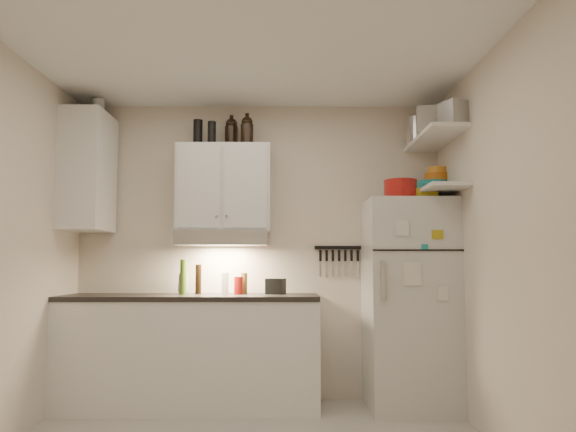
{
  "coord_description": "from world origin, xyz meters",
  "views": [
    {
      "loc": [
        0.22,
        -3.48,
        1.17
      ],
      "look_at": [
        0.25,
        0.9,
        1.55
      ],
      "focal_mm": 35.0,
      "sensor_mm": 36.0,
      "label": 1
    }
  ],
  "objects": [
    {
      "name": "range_hood",
      "position": [
        -0.3,
        1.27,
        1.39
      ],
      "size": [
        0.76,
        0.46,
        0.12
      ],
      "primitive_type": "cube",
      "color": "silver",
      "rests_on": "back_wall"
    },
    {
      "name": "clear_bottle",
      "position": [
        -0.28,
        1.3,
        1.01
      ],
      "size": [
        0.07,
        0.07,
        0.18
      ],
      "primitive_type": "cylinder",
      "rotation": [
        0.0,
        0.0,
        -0.16
      ],
      "color": "silver",
      "rests_on": "countertop"
    },
    {
      "name": "spice_jar",
      "position": [
        1.36,
        1.09,
        1.74
      ],
      "size": [
        0.06,
        0.06,
        0.09
      ],
      "primitive_type": "cylinder",
      "rotation": [
        0.0,
        0.0,
        -0.19
      ],
      "color": "silver",
      "rests_on": "fridge"
    },
    {
      "name": "side_cabinet",
      "position": [
        -1.44,
        1.2,
        1.95
      ],
      "size": [
        0.33,
        0.55,
        1.0
      ],
      "primitive_type": "cube",
      "color": "white",
      "rests_on": "left_wall"
    },
    {
      "name": "countertop",
      "position": [
        -0.55,
        1.2,
        0.9
      ],
      "size": [
        2.1,
        0.62,
        0.04
      ],
      "primitive_type": "cube",
      "color": "black",
      "rests_on": "base_cabinet"
    },
    {
      "name": "dutch_oven",
      "position": [
        1.16,
        1.02,
        1.78
      ],
      "size": [
        0.29,
        0.29,
        0.15
      ],
      "primitive_type": "cylinder",
      "rotation": [
        0.0,
        0.0,
        0.12
      ],
      "color": "#A11712",
      "rests_on": "fridge"
    },
    {
      "name": "oil_bottle",
      "position": [
        -0.62,
        1.24,
        1.07
      ],
      "size": [
        0.06,
        0.06,
        0.29
      ],
      "primitive_type": "cylinder",
      "rotation": [
        0.0,
        0.0,
        0.1
      ],
      "color": "#4D751D",
      "rests_on": "countertop"
    },
    {
      "name": "ceiling",
      "position": [
        0.0,
        0.0,
        2.61
      ],
      "size": [
        3.2,
        3.0,
        0.02
      ],
      "primitive_type": "cube",
      "color": "white",
      "rests_on": "ground"
    },
    {
      "name": "fridge",
      "position": [
        1.25,
        1.16,
        0.85
      ],
      "size": [
        0.7,
        0.68,
        1.7
      ],
      "primitive_type": "cube",
      "color": "silver",
      "rests_on": "floor"
    },
    {
      "name": "stock_pot",
      "position": [
        1.42,
        1.26,
        2.32
      ],
      "size": [
        0.37,
        0.37,
        0.21
      ],
      "primitive_type": "cylinder",
      "rotation": [
        0.0,
        0.0,
        -0.32
      ],
      "color": "silver",
      "rests_on": "shelf_hi"
    },
    {
      "name": "bowl_orange",
      "position": [
        1.54,
        1.29,
        1.92
      ],
      "size": [
        0.22,
        0.22,
        0.07
      ],
      "primitive_type": "cylinder",
      "color": "#C96113",
      "rests_on": "bowl_teal"
    },
    {
      "name": "right_wall",
      "position": [
        1.61,
        0.0,
        1.3
      ],
      "size": [
        0.02,
        3.0,
        2.6
      ],
      "primitive_type": "cube",
      "color": "beige",
      "rests_on": "ground"
    },
    {
      "name": "knife_strip",
      "position": [
        0.7,
        1.49,
        1.32
      ],
      "size": [
        0.42,
        0.02,
        0.03
      ],
      "primitive_type": "cube",
      "color": "black",
      "rests_on": "back_wall"
    },
    {
      "name": "growler_b",
      "position": [
        -0.1,
        1.3,
        2.33
      ],
      "size": [
        0.14,
        0.14,
        0.26
      ],
      "primitive_type": null,
      "rotation": [
        0.0,
        0.0,
        -0.32
      ],
      "color": "black",
      "rests_on": "upper_cabinet"
    },
    {
      "name": "thermos_a",
      "position": [
        -0.41,
        1.28,
        2.3
      ],
      "size": [
        0.08,
        0.08,
        0.2
      ],
      "primitive_type": "cylinder",
      "rotation": [
        0.0,
        0.0,
        -0.22
      ],
      "color": "black",
      "rests_on": "upper_cabinet"
    },
    {
      "name": "thermos_b",
      "position": [
        -0.54,
        1.34,
        2.32
      ],
      "size": [
        0.1,
        0.1,
        0.23
      ],
      "primitive_type": "cylinder",
      "rotation": [
        0.0,
        0.0,
        0.3
      ],
      "color": "black",
      "rests_on": "upper_cabinet"
    },
    {
      "name": "tin_a",
      "position": [
        1.4,
        0.95,
        2.32
      ],
      "size": [
        0.25,
        0.23,
        0.22
      ],
      "primitive_type": "cube",
      "rotation": [
        0.0,
        0.0,
        -0.18
      ],
      "color": "#AAAAAD",
      "rests_on": "shelf_hi"
    },
    {
      "name": "tin_b",
      "position": [
        1.51,
        0.67,
        2.31
      ],
      "size": [
        0.24,
        0.24,
        0.18
      ],
      "primitive_type": "cube",
      "rotation": [
        0.0,
        0.0,
        0.4
      ],
      "color": "#AAAAAD",
      "rests_on": "shelf_hi"
    },
    {
      "name": "plates",
      "position": [
        1.47,
        1.07,
        1.8
      ],
      "size": [
        0.24,
        0.24,
        0.06
      ],
      "primitive_type": "cylinder",
      "rotation": [
        0.0,
        0.0,
        -0.03
      ],
      "color": "teal",
      "rests_on": "shelf_lo"
    },
    {
      "name": "bowl_yellow",
      "position": [
        1.54,
        1.29,
        1.98
      ],
      "size": [
        0.17,
        0.17,
        0.05
      ],
      "primitive_type": "cylinder",
      "color": "orange",
      "rests_on": "bowl_orange"
    },
    {
      "name": "caddy",
      "position": [
        0.15,
        1.3,
        0.99
      ],
      "size": [
        0.18,
        0.15,
        0.13
      ],
      "primitive_type": "cube",
      "rotation": [
        0.0,
        0.0,
        -0.31
      ],
      "color": "black",
      "rests_on": "countertop"
    },
    {
      "name": "soap_bottle",
      "position": [
        -0.64,
        1.33,
        1.06
      ],
      "size": [
        0.12,
        0.12,
        0.27
      ],
      "primitive_type": "imported",
      "rotation": [
        0.0,
        0.0,
        0.15
      ],
      "color": "white",
      "rests_on": "countertop"
    },
    {
      "name": "vinegar_bottle",
      "position": [
        -0.51,
        1.3,
        1.05
      ],
      "size": [
        0.05,
        0.05,
        0.25
      ],
      "primitive_type": "cylinder",
      "rotation": [
        0.0,
        0.0,
        0.04
      ],
      "color": "black",
      "rests_on": "countertop"
    },
    {
      "name": "shelf_lo",
      "position": [
        1.45,
        1.02,
        1.76
      ],
      "size": [
        0.3,
        0.95,
        0.03
      ],
      "primitive_type": "cube",
      "color": "white",
      "rests_on": "right_wall"
    },
    {
      "name": "bowl_teal",
      "position": [
        1.5,
        1.3,
        1.83
      ],
      "size": [
        0.27,
        0.27,
        0.11
      ],
      "primitive_type": "cylinder",
      "color": "teal",
      "rests_on": "shelf_lo"
    },
    {
      "name": "book_stack",
      "position": [
        1.38,
        1.03,
        1.74
      ],
      "size": [
        0.25,
        0.28,
        0.08
      ],
      "primitive_type": "cube",
      "rotation": [
        0.0,
        0.0,
        -0.33
      ],
      "color": "#B69C16",
      "rests_on": "fridge"
    },
    {
      "name": "pepper_mill",
      "position": [
        -0.12,
        1.34,
        1.01
      ],
      "size": [
        0.06,
        0.06,
        0.18
      ],
      "primitive_type": "cylinder",
      "rotation": [
        0.0,
        0.0,
        0.11
      ],
      "color": "brown",
      "rests_on": "countertop"
    },
    {
      "name": "side_jar",
      "position": [
        -1.39,
        1.26,
        2.52
      ],
      "size": [
        0.14,
        0.14,
        0.14
      ],
      "primitive_type": "cylinder",
      "rotation": [
        0.0,
        0.0,
        0.39
      ],
      "color": "silver",
      "rests_on": "side_cabinet"
    },
    {
      "name": "growler_a",
      "position": [
        -0.25,
        1.4,
        2.34
      ],
      "size": [
        0.13,
        0.13,
        0.27
      ],
      "primitive_type": null,
      "rotation": [
        0.0,
        0.0,
        0.12
      ],
      "color": "black",
      "rests_on": "upper_cabinet"
    },
    {
      "name": "upper_cabinet",
      "position": [
        -0.3,
        1.33,
        1.83
      ],
      "size": [
        0.8,
        0.33,
        0.75
      ],
      "primitive_type": "cube",
      "color": "white",
      "rests_on": "back_wall"
    },
    {
      "name": "red_jar",
      "position": [
        -0.17,
        1.26,
        0.99
      ],
      "size": [
        0.1,
        0.1,
        0.15
      ],
      "primitive_type": "cylinder",
      "rotation": [
        0.0,
        0.0,
        0.35
      ],
      "color": "#A11712",
      "rests_on": "countertop"
    },
    {
      "name": "back_wall",
      "position": [
        0.0,
        1.51,
        1.3
      ],
      "size": [
        3.2,
        0.02,
        2.6
      ],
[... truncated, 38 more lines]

